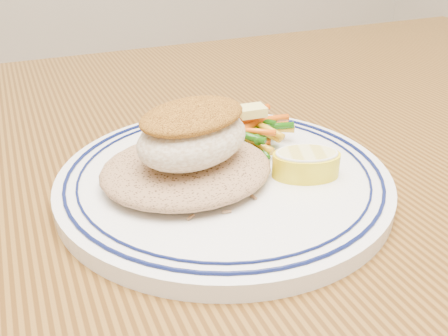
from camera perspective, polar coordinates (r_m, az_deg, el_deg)
dining_table at (r=0.53m, az=-2.33°, el=-9.09°), size 1.50×0.90×0.75m
plate at (r=0.44m, az=0.00°, el=-1.21°), size 0.29×0.29×0.02m
rice_pilaf at (r=0.42m, az=-4.33°, el=0.27°), size 0.15×0.13×0.03m
fish_fillet at (r=0.40m, az=-3.60°, el=4.05°), size 0.12×0.10×0.05m
vegetable_pile at (r=0.49m, az=2.27°, el=4.28°), size 0.11×0.09×0.03m
butter_pat at (r=0.48m, az=3.18°, el=6.54°), size 0.03×0.02×0.01m
lemon_wedge at (r=0.43m, az=9.36°, el=0.63°), size 0.07×0.07×0.02m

